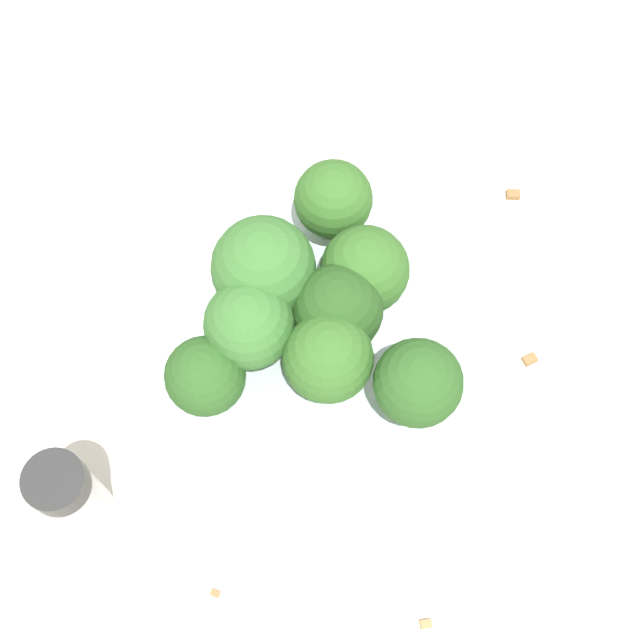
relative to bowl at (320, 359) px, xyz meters
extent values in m
plane|color=beige|center=(0.00, 0.00, -0.03)|extent=(3.00, 3.00, 0.00)
cylinder|color=silver|center=(0.00, 0.00, 0.00)|extent=(0.21, 0.21, 0.05)
cylinder|color=#7A9E5B|center=(-0.04, -0.01, 0.04)|extent=(0.02, 0.02, 0.02)
sphere|color=#386B28|center=(-0.04, -0.01, 0.06)|extent=(0.05, 0.05, 0.05)
cylinder|color=#8EB770|center=(0.01, 0.02, 0.04)|extent=(0.02, 0.02, 0.03)
sphere|color=#386B28|center=(0.01, 0.02, 0.06)|extent=(0.05, 0.05, 0.05)
cylinder|color=#7A9E5B|center=(0.03, -0.02, 0.04)|extent=(0.02, 0.02, 0.03)
sphere|color=#3D7533|center=(0.03, -0.02, 0.06)|extent=(0.05, 0.05, 0.05)
cylinder|color=#8EB770|center=(-0.01, 0.00, 0.04)|extent=(0.01, 0.01, 0.03)
sphere|color=#28511E|center=(-0.01, 0.00, 0.06)|extent=(0.05, 0.05, 0.05)
cylinder|color=#7A9E5B|center=(0.01, -0.04, 0.04)|extent=(0.02, 0.02, 0.03)
sphere|color=#3D7533|center=(0.01, -0.04, 0.07)|extent=(0.06, 0.06, 0.06)
cylinder|color=#7A9E5B|center=(-0.02, 0.06, 0.04)|extent=(0.03, 0.03, 0.03)
sphere|color=#2D5B23|center=(-0.02, 0.06, 0.06)|extent=(0.05, 0.05, 0.05)
cylinder|color=#8EB770|center=(0.07, -0.01, 0.04)|extent=(0.01, 0.01, 0.02)
sphere|color=#2D5B23|center=(0.07, -0.01, 0.05)|extent=(0.04, 0.04, 0.04)
cylinder|color=#84AD66|center=(-0.05, -0.06, 0.04)|extent=(0.02, 0.02, 0.03)
sphere|color=#386B28|center=(-0.05, -0.06, 0.06)|extent=(0.05, 0.05, 0.05)
cylinder|color=silver|center=(0.16, -0.01, 0.00)|extent=(0.03, 0.03, 0.06)
cylinder|color=#2D2D2D|center=(0.16, -0.01, 0.04)|extent=(0.03, 0.03, 0.02)
cube|color=olive|center=(-0.18, -0.03, -0.02)|extent=(0.01, 0.01, 0.01)
cube|color=olive|center=(0.12, 0.08, -0.02)|extent=(0.01, 0.01, 0.01)
cube|color=olive|center=(-0.11, 0.07, -0.02)|extent=(0.01, 0.01, 0.01)
cube|color=#AD7F4C|center=(0.03, 0.16, -0.02)|extent=(0.01, 0.01, 0.01)
camera|label=1|loc=(0.10, 0.15, 0.50)|focal=50.00mm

